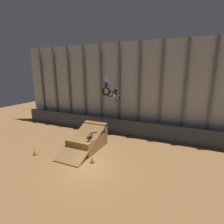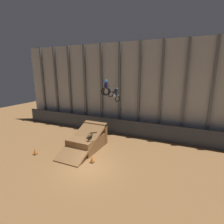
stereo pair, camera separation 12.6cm
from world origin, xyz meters
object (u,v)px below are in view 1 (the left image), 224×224
dirt_ramp (88,140)px  rider_bike_left_air (115,95)px  rider_bike_right_air (106,89)px  traffic_cone_near_ramp (92,160)px  traffic_cone_arena_edge (35,152)px

dirt_ramp → rider_bike_left_air: size_ratio=3.08×
rider_bike_right_air → dirt_ramp: bearing=162.9°
rider_bike_right_air → traffic_cone_near_ramp: (-0.10, -2.62, -5.83)m
traffic_cone_near_ramp → traffic_cone_arena_edge: size_ratio=1.00×
traffic_cone_arena_edge → traffic_cone_near_ramp: bearing=9.8°
dirt_ramp → traffic_cone_near_ramp: (1.93, -2.47, -0.53)m
rider_bike_left_air → traffic_cone_near_ramp: rider_bike_left_air is taller
traffic_cone_near_ramp → traffic_cone_arena_edge: (-5.66, -0.97, 0.00)m
dirt_ramp → rider_bike_right_air: rider_bike_right_air is taller
dirt_ramp → rider_bike_left_air: bearing=73.2°
rider_bike_left_air → traffic_cone_near_ramp: bearing=-69.5°
rider_bike_left_air → traffic_cone_arena_edge: size_ratio=3.11×
rider_bike_left_air → traffic_cone_near_ramp: size_ratio=3.11×
rider_bike_left_air → rider_bike_right_air: (0.81, -3.87, 1.04)m
dirt_ramp → traffic_cone_near_ramp: dirt_ramp is taller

